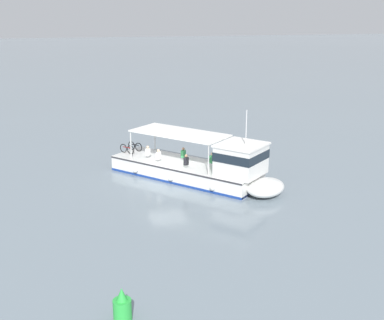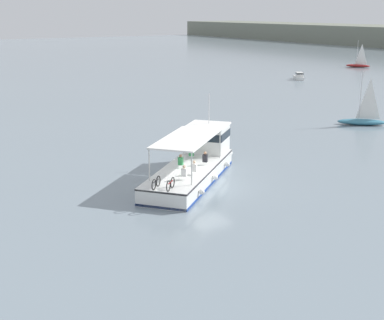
# 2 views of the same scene
# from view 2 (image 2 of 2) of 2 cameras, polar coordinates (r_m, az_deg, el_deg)

# --- Properties ---
(ground_plane) EXTENTS (400.00, 400.00, 0.00)m
(ground_plane) POSITION_cam_2_polar(r_m,az_deg,el_deg) (35.55, 1.96, -2.77)
(ground_plane) COLOR gray
(ferry_main) EXTENTS (10.63, 11.65, 5.32)m
(ferry_main) POSITION_cam_2_polar(r_m,az_deg,el_deg) (37.48, 0.48, -0.17)
(ferry_main) COLOR white
(ferry_main) RESTS_ON ground
(sailboat_mid_channel) EXTENTS (4.19, 4.56, 5.40)m
(sailboat_mid_channel) POSITION_cam_2_polar(r_m,az_deg,el_deg) (57.17, 17.60, 4.10)
(sailboat_mid_channel) COLOR teal
(sailboat_mid_channel) RESTS_ON ground
(sailboat_near_starboard) EXTENTS (4.82, 3.72, 5.40)m
(sailboat_near_starboard) POSITION_cam_2_polar(r_m,az_deg,el_deg) (116.64, 17.20, 9.64)
(sailboat_near_starboard) COLOR maroon
(sailboat_near_starboard) RESTS_ON ground
(motorboat_horizon_west) EXTENTS (3.74, 3.02, 1.26)m
(motorboat_horizon_west) POSITION_cam_2_polar(r_m,az_deg,el_deg) (92.95, 11.26, 8.69)
(motorboat_horizon_west) COLOR white
(motorboat_horizon_west) RESTS_ON ground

